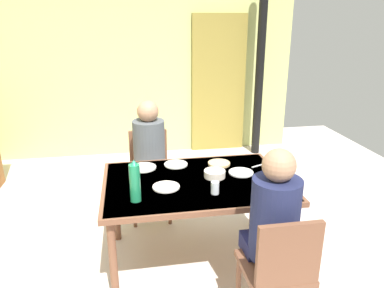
{
  "coord_description": "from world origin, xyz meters",
  "views": [
    {
      "loc": [
        -0.06,
        -2.6,
        1.92
      ],
      "look_at": [
        0.42,
        0.12,
        0.98
      ],
      "focal_mm": 34.31,
      "sensor_mm": 36.0,
      "label": 1
    }
  ],
  "objects_px": {
    "dining_table": "(195,188)",
    "chair_far_diner": "(149,169)",
    "chair_near_diner": "(279,269)",
    "serving_bowl_center": "(215,174)",
    "person_far_diner": "(149,147)",
    "person_near_diner": "(274,216)",
    "water_bottle_green_near": "(135,182)"
  },
  "relations": [
    {
      "from": "dining_table",
      "to": "chair_far_diner",
      "type": "xyz_separation_m",
      "value": [
        -0.31,
        0.85,
        -0.16
      ]
    },
    {
      "from": "dining_table",
      "to": "chair_near_diner",
      "type": "xyz_separation_m",
      "value": [
        0.36,
        -0.85,
        -0.16
      ]
    },
    {
      "from": "dining_table",
      "to": "chair_far_diner",
      "type": "distance_m",
      "value": 0.92
    },
    {
      "from": "chair_near_diner",
      "to": "serving_bowl_center",
      "type": "relative_size",
      "value": 5.12
    },
    {
      "from": "serving_bowl_center",
      "to": "chair_near_diner",
      "type": "bearing_deg",
      "value": -77.56
    },
    {
      "from": "person_far_diner",
      "to": "serving_bowl_center",
      "type": "relative_size",
      "value": 4.53
    },
    {
      "from": "chair_far_diner",
      "to": "person_near_diner",
      "type": "bearing_deg",
      "value": 113.31
    },
    {
      "from": "dining_table",
      "to": "person_far_diner",
      "type": "height_order",
      "value": "person_far_diner"
    },
    {
      "from": "chair_near_diner",
      "to": "water_bottle_green_near",
      "type": "height_order",
      "value": "water_bottle_green_near"
    },
    {
      "from": "dining_table",
      "to": "chair_near_diner",
      "type": "distance_m",
      "value": 0.93
    },
    {
      "from": "chair_near_diner",
      "to": "chair_far_diner",
      "type": "distance_m",
      "value": 1.82
    },
    {
      "from": "person_far_diner",
      "to": "water_bottle_green_near",
      "type": "xyz_separation_m",
      "value": [
        -0.16,
        -0.97,
        0.09
      ]
    },
    {
      "from": "person_far_diner",
      "to": "serving_bowl_center",
      "type": "xyz_separation_m",
      "value": [
        0.47,
        -0.67,
        -0.03
      ]
    },
    {
      "from": "chair_far_diner",
      "to": "serving_bowl_center",
      "type": "height_order",
      "value": "chair_far_diner"
    },
    {
      "from": "water_bottle_green_near",
      "to": "chair_far_diner",
      "type": "bearing_deg",
      "value": 81.94
    },
    {
      "from": "person_far_diner",
      "to": "water_bottle_green_near",
      "type": "relative_size",
      "value": 2.54
    },
    {
      "from": "chair_near_diner",
      "to": "serving_bowl_center",
      "type": "height_order",
      "value": "chair_near_diner"
    },
    {
      "from": "water_bottle_green_near",
      "to": "serving_bowl_center",
      "type": "bearing_deg",
      "value": 25.12
    },
    {
      "from": "chair_far_diner",
      "to": "person_near_diner",
      "type": "distance_m",
      "value": 1.72
    },
    {
      "from": "chair_near_diner",
      "to": "chair_far_diner",
      "type": "height_order",
      "value": "same"
    },
    {
      "from": "chair_near_diner",
      "to": "water_bottle_green_near",
      "type": "xyz_separation_m",
      "value": [
        -0.83,
        0.59,
        0.37
      ]
    },
    {
      "from": "chair_far_diner",
      "to": "person_near_diner",
      "type": "xyz_separation_m",
      "value": [
        0.67,
        -1.55,
        0.28
      ]
    },
    {
      "from": "chair_far_diner",
      "to": "person_near_diner",
      "type": "relative_size",
      "value": 1.13
    },
    {
      "from": "person_near_diner",
      "to": "water_bottle_green_near",
      "type": "xyz_separation_m",
      "value": [
        -0.83,
        0.45,
        0.09
      ]
    },
    {
      "from": "person_near_diner",
      "to": "serving_bowl_center",
      "type": "bearing_deg",
      "value": 104.63
    },
    {
      "from": "serving_bowl_center",
      "to": "water_bottle_green_near",
      "type": "bearing_deg",
      "value": -154.88
    },
    {
      "from": "chair_near_diner",
      "to": "water_bottle_green_near",
      "type": "bearing_deg",
      "value": 144.58
    },
    {
      "from": "chair_far_diner",
      "to": "serving_bowl_center",
      "type": "xyz_separation_m",
      "value": [
        0.47,
        -0.81,
        0.26
      ]
    },
    {
      "from": "dining_table",
      "to": "person_near_diner",
      "type": "bearing_deg",
      "value": -63.17
    },
    {
      "from": "person_near_diner",
      "to": "serving_bowl_center",
      "type": "height_order",
      "value": "person_near_diner"
    },
    {
      "from": "person_far_diner",
      "to": "serving_bowl_center",
      "type": "bearing_deg",
      "value": 125.29
    },
    {
      "from": "person_near_diner",
      "to": "person_far_diner",
      "type": "height_order",
      "value": "same"
    }
  ]
}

